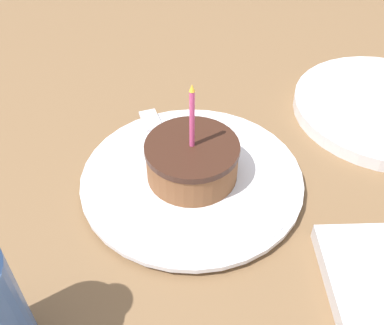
# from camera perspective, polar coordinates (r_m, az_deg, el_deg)

# --- Properties ---
(ground_plane) EXTENTS (2.40, 2.40, 0.04)m
(ground_plane) POSITION_cam_1_polar(r_m,az_deg,el_deg) (0.59, 2.74, -4.00)
(ground_plane) COLOR brown
(ground_plane) RESTS_ON ground
(plate) EXTENTS (0.28, 0.28, 0.02)m
(plate) POSITION_cam_1_polar(r_m,az_deg,el_deg) (0.56, 0.00, -2.34)
(plate) COLOR silver
(plate) RESTS_ON ground_plane
(cake_slice) EXTENTS (0.11, 0.11, 0.13)m
(cake_slice) POSITION_cam_1_polar(r_m,az_deg,el_deg) (0.54, 0.02, 0.01)
(cake_slice) COLOR brown
(cake_slice) RESTS_ON plate
(fork) EXTENTS (0.19, 0.07, 0.00)m
(fork) POSITION_cam_1_polar(r_m,az_deg,el_deg) (0.60, -3.81, 2.10)
(fork) COLOR silver
(fork) RESTS_ON plate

